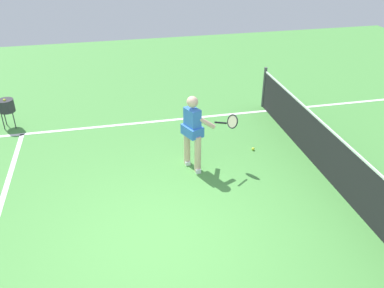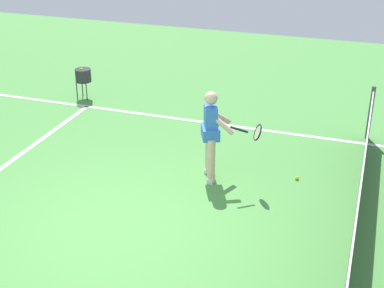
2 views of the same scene
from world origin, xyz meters
name	(u,v)px [view 2 (image 2 of 2)]	position (x,y,z in m)	size (l,w,h in m)	color
ground_plane	(115,226)	(0.00, 0.00, 0.00)	(23.49, 23.49, 0.00)	#4C9342
sideline_left_marking	(201,122)	(-4.10, 0.00, 0.00)	(0.10, 16.07, 0.01)	white
court_net	(353,240)	(0.00, 3.35, 0.50)	(8.88, 0.08, 1.07)	#4C4C51
tennis_player	(212,132)	(-1.89, 0.92, 0.85)	(0.67, 1.12, 1.55)	beige
tennis_ball_near	(297,178)	(-2.26, 2.32, 0.03)	(0.07, 0.07, 0.07)	#D1E533
ball_hopper	(83,76)	(-4.58, -3.00, 0.55)	(0.36, 0.36, 0.74)	#333338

